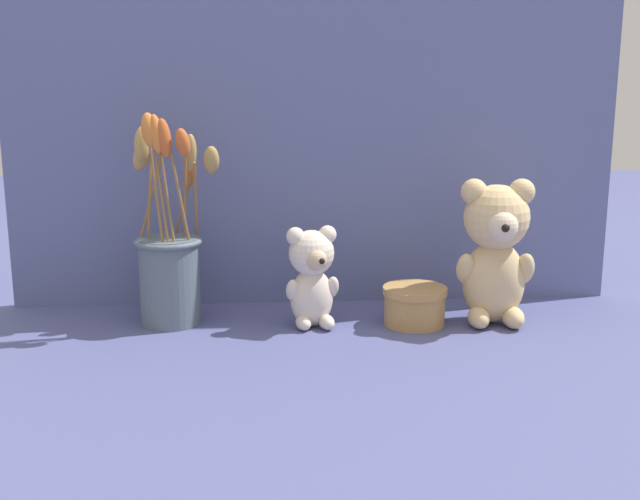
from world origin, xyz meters
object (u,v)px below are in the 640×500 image
Objects in this scene: teddy_bear_large at (496,249)px; decorative_tin_tall at (415,305)px; flower_vase at (170,259)px; teddy_bear_medium at (312,275)px.

teddy_bear_large reaches higher than decorative_tin_tall.
flower_vase reaches higher than teddy_bear_large.
flower_vase is 0.41m from decorative_tin_tall.
teddy_bear_medium is 0.18m from decorative_tin_tall.
decorative_tin_tall is (-0.13, 0.00, -0.09)m from teddy_bear_large.
teddy_bear_large is at bearing -0.35° from decorative_tin_tall.
flower_vase is at bearing 171.78° from teddy_bear_medium.
teddy_bear_large is 0.16m from decorative_tin_tall.
teddy_bear_medium is (-0.30, 0.00, -0.04)m from teddy_bear_large.
teddy_bear_large is 0.69× the size of flower_vase.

